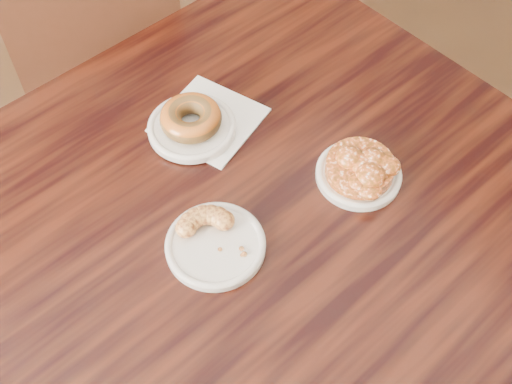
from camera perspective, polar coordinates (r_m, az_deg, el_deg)
floor at (r=1.71m, az=1.42°, el=-16.06°), size 5.00×5.00×0.00m
cafe_table at (r=1.37m, az=1.17°, el=-9.98°), size 1.12×1.12×0.75m
chair_far at (r=1.75m, az=-13.42°, el=11.18°), size 0.50×0.50×0.90m
napkin at (r=1.16m, az=-4.21°, el=6.40°), size 0.22×0.22×0.00m
plate_donut at (r=1.14m, az=-5.71°, el=5.71°), size 0.16×0.16×0.01m
plate_cruller at (r=1.00m, az=-3.62°, el=-4.77°), size 0.16×0.16×0.01m
plate_fritter at (r=1.09m, az=9.09°, el=1.53°), size 0.14×0.14×0.01m
glazed_donut at (r=1.12m, az=-5.82°, el=6.56°), size 0.11×0.11×0.04m
apple_fritter at (r=1.07m, az=9.26°, el=2.33°), size 0.16×0.16×0.04m
cruller_fragment at (r=0.98m, az=-3.69°, el=-4.13°), size 0.11×0.11×0.03m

